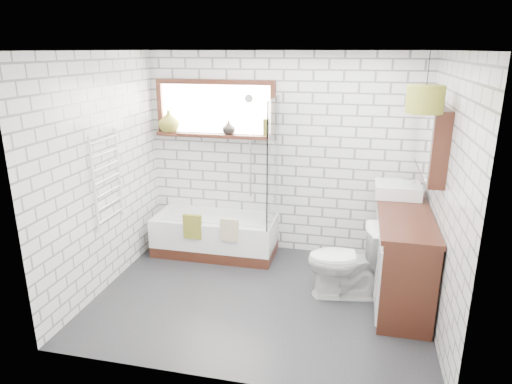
% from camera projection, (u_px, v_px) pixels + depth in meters
% --- Properties ---
extents(floor, '(3.40, 2.60, 0.01)m').
position_uv_depth(floor, '(260.00, 298.00, 4.84)').
color(floor, black).
rests_on(floor, ground).
extents(ceiling, '(3.40, 2.60, 0.01)m').
position_uv_depth(ceiling, '(260.00, 50.00, 4.08)').
color(ceiling, white).
rests_on(ceiling, ground).
extents(wall_back, '(3.40, 0.01, 2.50)m').
position_uv_depth(wall_back, '(282.00, 155.00, 5.67)').
color(wall_back, white).
rests_on(wall_back, ground).
extents(wall_front, '(3.40, 0.01, 2.50)m').
position_uv_depth(wall_front, '(221.00, 235.00, 3.25)').
color(wall_front, white).
rests_on(wall_front, ground).
extents(wall_left, '(0.01, 2.60, 2.50)m').
position_uv_depth(wall_left, '(103.00, 174.00, 4.82)').
color(wall_left, white).
rests_on(wall_left, ground).
extents(wall_right, '(0.01, 2.60, 2.50)m').
position_uv_depth(wall_right, '(445.00, 196.00, 4.10)').
color(wall_right, white).
rests_on(wall_right, ground).
extents(window, '(1.52, 0.16, 0.68)m').
position_uv_depth(window, '(215.00, 109.00, 5.65)').
color(window, black).
rests_on(window, wall_back).
extents(towel_radiator, '(0.06, 0.52, 1.00)m').
position_uv_depth(towel_radiator, '(107.00, 179.00, 4.83)').
color(towel_radiator, white).
rests_on(towel_radiator, wall_left).
extents(mirror_cabinet, '(0.16, 1.20, 0.70)m').
position_uv_depth(mirror_cabinet, '(431.00, 140.00, 4.55)').
color(mirror_cabinet, black).
rests_on(mirror_cabinet, wall_right).
extents(shower_riser, '(0.02, 0.02, 1.30)m').
position_uv_depth(shower_riser, '(250.00, 147.00, 5.69)').
color(shower_riser, silver).
rests_on(shower_riser, wall_back).
extents(bathtub, '(1.52, 0.67, 0.49)m').
position_uv_depth(bathtub, '(215.00, 235.00, 5.82)').
color(bathtub, white).
rests_on(bathtub, floor).
extents(shower_screen, '(0.02, 0.72, 1.50)m').
position_uv_depth(shower_screen, '(273.00, 162.00, 5.37)').
color(shower_screen, white).
rests_on(shower_screen, bathtub).
extents(towel_green, '(0.22, 0.06, 0.30)m').
position_uv_depth(towel_green, '(193.00, 227.00, 5.48)').
color(towel_green, olive).
rests_on(towel_green, bathtub).
extents(towel_beige, '(0.21, 0.05, 0.28)m').
position_uv_depth(towel_beige, '(229.00, 230.00, 5.38)').
color(towel_beige, '#C1B286').
rests_on(towel_beige, bathtub).
extents(vanity, '(0.53, 1.65, 0.95)m').
position_uv_depth(vanity, '(402.00, 254.00, 4.76)').
color(vanity, black).
rests_on(vanity, floor).
extents(basin, '(0.49, 0.43, 0.14)m').
position_uv_depth(basin, '(398.00, 190.00, 5.08)').
color(basin, white).
rests_on(basin, vanity).
extents(tap, '(0.04, 0.04, 0.16)m').
position_uv_depth(tap, '(413.00, 186.00, 5.02)').
color(tap, silver).
rests_on(tap, vanity).
extents(toilet, '(0.57, 0.85, 0.80)m').
position_uv_depth(toilet, '(346.00, 261.00, 4.75)').
color(toilet, white).
rests_on(toilet, floor).
extents(vase_olive, '(0.34, 0.34, 0.28)m').
position_uv_depth(vase_olive, '(169.00, 123.00, 5.80)').
color(vase_olive, olive).
rests_on(vase_olive, window).
extents(vase_dark, '(0.21, 0.21, 0.17)m').
position_uv_depth(vase_dark, '(229.00, 129.00, 5.65)').
color(vase_dark, black).
rests_on(vase_dark, window).
extents(bottle, '(0.07, 0.07, 0.21)m').
position_uv_depth(bottle, '(266.00, 129.00, 5.55)').
color(bottle, olive).
rests_on(bottle, window).
extents(pendant, '(0.32, 0.32, 0.24)m').
position_uv_depth(pendant, '(425.00, 99.00, 3.93)').
color(pendant, olive).
rests_on(pendant, ceiling).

